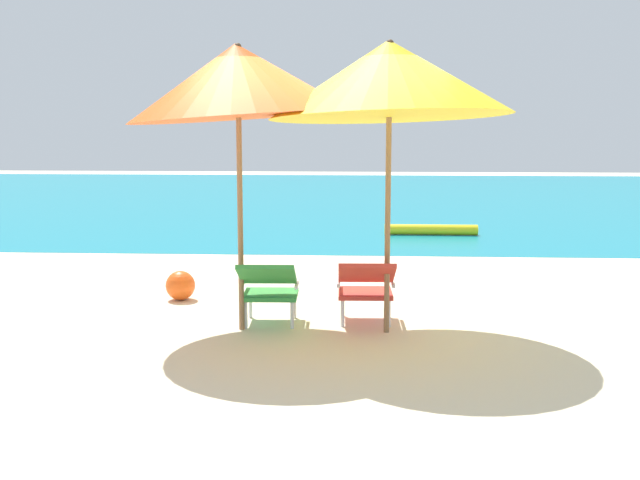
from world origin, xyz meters
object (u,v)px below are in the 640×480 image
(swim_buoy, at_px, (431,230))
(beach_umbrella_left, at_px, (238,81))
(lounge_chair_right, at_px, (366,284))
(beach_umbrella_right, at_px, (390,79))
(beach_ball, at_px, (180,286))
(lounge_chair_left, at_px, (269,286))

(swim_buoy, xyz_separation_m, beach_umbrella_left, (-2.29, -6.40, 2.20))
(lounge_chair_right, distance_m, beach_umbrella_right, 1.93)
(beach_ball, bearing_deg, beach_umbrella_left, -53.99)
(lounge_chair_left, bearing_deg, beach_umbrella_right, -5.36)
(swim_buoy, bearing_deg, lounge_chair_right, -100.32)
(lounge_chair_left, relative_size, lounge_chair_right, 1.00)
(lounge_chair_left, distance_m, beach_ball, 1.59)
(beach_umbrella_right, bearing_deg, lounge_chair_right, 131.08)
(swim_buoy, height_order, lounge_chair_left, lounge_chair_left)
(swim_buoy, bearing_deg, lounge_chair_left, -107.88)
(lounge_chair_left, relative_size, beach_umbrella_left, 0.33)
(lounge_chair_left, bearing_deg, beach_ball, 135.09)
(beach_ball, bearing_deg, swim_buoy, 58.85)
(lounge_chair_right, relative_size, beach_umbrella_left, 0.33)
(beach_umbrella_left, height_order, beach_ball, beach_umbrella_left)
(lounge_chair_right, bearing_deg, swim_buoy, 79.68)
(beach_umbrella_left, distance_m, beach_ball, 2.59)
(lounge_chair_left, distance_m, beach_umbrella_right, 2.20)
(lounge_chair_right, xyz_separation_m, beach_umbrella_right, (0.19, -0.22, 1.90))
(beach_umbrella_right, relative_size, beach_ball, 9.33)
(swim_buoy, xyz_separation_m, beach_ball, (-3.15, -5.22, 0.06))
(beach_umbrella_left, bearing_deg, swim_buoy, 70.31)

